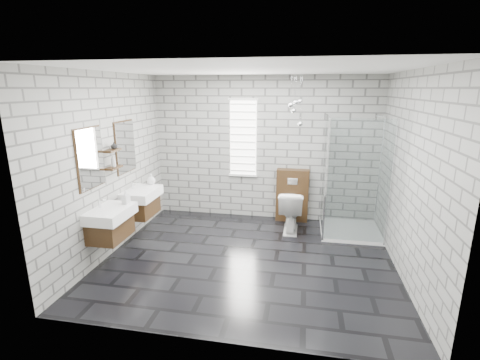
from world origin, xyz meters
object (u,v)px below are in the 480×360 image
(cistern_panel, at_px, (292,195))
(toilet, at_px, (291,210))
(shower_enclosure, at_px, (346,207))
(vanity_right, at_px, (139,195))
(vanity_left, at_px, (108,215))

(cistern_panel, height_order, toilet, cistern_panel)
(shower_enclosure, bearing_deg, vanity_right, -167.64)
(vanity_left, bearing_deg, shower_enclosure, 26.51)
(vanity_right, xyz_separation_m, cistern_panel, (2.47, 1.26, -0.26))
(vanity_left, height_order, toilet, vanity_left)
(vanity_left, bearing_deg, toilet, 34.77)
(cistern_panel, xyz_separation_m, toilet, (0.00, -0.50, -0.13))
(vanity_right, xyz_separation_m, shower_enclosure, (3.41, 0.75, -0.25))
(shower_enclosure, height_order, toilet, shower_enclosure)
(vanity_left, height_order, shower_enclosure, shower_enclosure)
(vanity_right, height_order, shower_enclosure, shower_enclosure)
(shower_enclosure, bearing_deg, toilet, 179.12)
(vanity_right, bearing_deg, cistern_panel, 27.10)
(vanity_left, relative_size, vanity_right, 1.00)
(cistern_panel, relative_size, toilet, 1.34)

